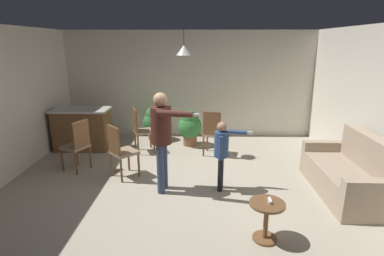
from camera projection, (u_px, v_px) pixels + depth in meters
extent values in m
plane|color=#B2A893|center=(185.00, 191.00, 4.99)|extent=(7.68, 7.68, 0.00)
cube|color=silver|center=(190.00, 85.00, 7.69)|extent=(6.40, 0.10, 2.70)
cube|color=tan|center=(344.00, 181.00, 4.85)|extent=(0.87, 1.45, 0.45)
cube|color=tan|center=(369.00, 152.00, 4.70)|extent=(0.22, 1.44, 0.55)
cube|color=tan|center=(372.00, 201.00, 4.05)|extent=(0.85, 0.19, 0.63)
cube|color=tan|center=(325.00, 157.00, 5.61)|extent=(0.85, 0.19, 0.63)
cylinder|color=brown|center=(341.00, 171.00, 5.67)|extent=(0.05, 0.05, 0.06)
cylinder|color=brown|center=(345.00, 219.00, 4.15)|extent=(0.05, 0.05, 0.06)
cylinder|color=brown|center=(306.00, 171.00, 5.69)|extent=(0.05, 0.05, 0.06)
cube|color=brown|center=(83.00, 130.00, 6.86)|extent=(1.20, 0.60, 0.91)
cube|color=beige|center=(80.00, 110.00, 6.73)|extent=(1.26, 0.66, 0.04)
cylinder|color=brown|center=(267.00, 204.00, 3.62)|extent=(0.44, 0.44, 0.03)
cylinder|color=brown|center=(266.00, 222.00, 3.70)|extent=(0.06, 0.06, 0.49)
cylinder|color=brown|center=(265.00, 238.00, 3.76)|extent=(0.31, 0.31, 0.03)
cylinder|color=#384260|center=(164.00, 165.00, 4.98)|extent=(0.12, 0.12, 0.84)
cylinder|color=#384260|center=(161.00, 169.00, 4.82)|extent=(0.12, 0.12, 0.84)
cylinder|color=#4C261E|center=(161.00, 125.00, 4.70)|extent=(0.33, 0.33, 0.59)
sphere|color=tan|center=(160.00, 100.00, 4.59)|extent=(0.23, 0.23, 0.23)
cylinder|color=#4C261E|center=(165.00, 124.00, 4.89)|extent=(0.10, 0.10, 0.56)
cylinder|color=#4C261E|center=(174.00, 114.00, 4.39)|extent=(0.57, 0.21, 0.10)
cube|color=white|center=(195.00, 115.00, 4.33)|extent=(0.13, 0.06, 0.04)
cylinder|color=black|center=(221.00, 171.00, 5.03)|extent=(0.09, 0.09, 0.60)
cylinder|color=black|center=(220.00, 174.00, 4.91)|extent=(0.09, 0.09, 0.60)
cylinder|color=navy|center=(221.00, 144.00, 4.83)|extent=(0.24, 0.24, 0.42)
sphere|color=#9E7556|center=(222.00, 127.00, 4.75)|extent=(0.16, 0.16, 0.16)
cylinder|color=navy|center=(234.00, 132.00, 4.88)|extent=(0.40, 0.13, 0.07)
cube|color=white|center=(249.00, 133.00, 4.84)|extent=(0.13, 0.06, 0.04)
cylinder|color=navy|center=(221.00, 148.00, 4.71)|extent=(0.07, 0.07, 0.40)
cylinder|color=brown|center=(135.00, 140.00, 6.86)|extent=(0.04, 0.04, 0.45)
cylinder|color=brown|center=(138.00, 145.00, 6.53)|extent=(0.04, 0.04, 0.45)
cylinder|color=brown|center=(151.00, 139.00, 6.98)|extent=(0.04, 0.04, 0.45)
cylinder|color=brown|center=(154.00, 143.00, 6.65)|extent=(0.04, 0.04, 0.45)
cube|color=#997F60|center=(144.00, 131.00, 6.69)|extent=(0.55, 0.55, 0.05)
cube|color=brown|center=(135.00, 120.00, 6.54)|extent=(0.18, 0.37, 0.50)
cylinder|color=brown|center=(76.00, 164.00, 5.54)|extent=(0.04, 0.04, 0.45)
cylinder|color=brown|center=(90.00, 157.00, 5.85)|extent=(0.04, 0.04, 0.45)
cylinder|color=brown|center=(62.00, 160.00, 5.69)|extent=(0.04, 0.04, 0.45)
cylinder|color=brown|center=(77.00, 154.00, 6.00)|extent=(0.04, 0.04, 0.45)
cube|color=#997F60|center=(75.00, 147.00, 5.70)|extent=(0.56, 0.56, 0.05)
cube|color=brown|center=(81.00, 134.00, 5.54)|extent=(0.20, 0.36, 0.50)
cylinder|color=brown|center=(112.00, 165.00, 5.49)|extent=(0.04, 0.04, 0.45)
cylinder|color=brown|center=(121.00, 171.00, 5.24)|extent=(0.04, 0.04, 0.45)
cylinder|color=brown|center=(129.00, 160.00, 5.73)|extent=(0.04, 0.04, 0.45)
cylinder|color=brown|center=(139.00, 165.00, 5.47)|extent=(0.04, 0.04, 0.45)
cube|color=#997F60|center=(124.00, 152.00, 5.41)|extent=(0.59, 0.59, 0.05)
cube|color=brown|center=(114.00, 140.00, 5.21)|extent=(0.29, 0.30, 0.50)
cylinder|color=brown|center=(203.00, 146.00, 6.46)|extent=(0.04, 0.04, 0.45)
cylinder|color=brown|center=(220.00, 148.00, 6.36)|extent=(0.04, 0.04, 0.45)
cylinder|color=brown|center=(207.00, 141.00, 6.79)|extent=(0.04, 0.04, 0.45)
cylinder|color=brown|center=(223.00, 143.00, 6.69)|extent=(0.04, 0.04, 0.45)
cube|color=tan|center=(214.00, 134.00, 6.51)|extent=(0.51, 0.51, 0.05)
cube|color=brown|center=(212.00, 124.00, 6.25)|extent=(0.38, 0.14, 0.50)
cylinder|color=brown|center=(155.00, 135.00, 7.61)|extent=(0.33, 0.33, 0.26)
sphere|color=#387F3D|center=(154.00, 122.00, 7.52)|extent=(0.56, 0.56, 0.56)
sphere|color=#387F3D|center=(154.00, 115.00, 7.46)|extent=(0.42, 0.42, 0.42)
cylinder|color=brown|center=(190.00, 140.00, 7.19)|extent=(0.33, 0.33, 0.26)
sphere|color=#387F3D|center=(190.00, 127.00, 7.10)|extent=(0.57, 0.57, 0.57)
sphere|color=#387F3D|center=(190.00, 119.00, 7.05)|extent=(0.43, 0.43, 0.43)
cube|color=white|center=(270.00, 201.00, 3.63)|extent=(0.04, 0.13, 0.04)
cone|color=silver|center=(184.00, 50.00, 5.97)|extent=(0.32, 0.32, 0.20)
cylinder|color=black|center=(184.00, 36.00, 5.90)|extent=(0.01, 0.01, 0.36)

